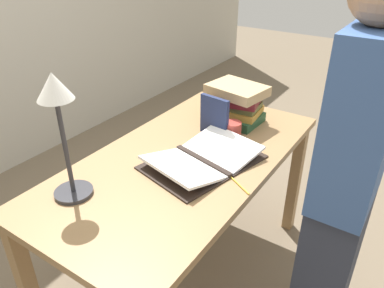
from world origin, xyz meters
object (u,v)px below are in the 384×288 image
(open_book, at_px, (203,159))
(reading_lamp, at_px, (58,111))
(pencil, at_px, (237,183))
(person_reader, at_px, (344,191))
(coffee_mug, at_px, (232,130))
(book_stack_tall, at_px, (236,103))
(book_standing_upright, at_px, (214,117))

(open_book, height_order, reading_lamp, reading_lamp)
(reading_lamp, relative_size, pencil, 3.26)
(person_reader, bearing_deg, coffee_mug, -111.23)
(person_reader, bearing_deg, pencil, -73.60)
(reading_lamp, distance_m, person_reader, 1.09)
(book_stack_tall, bearing_deg, book_standing_upright, 175.41)
(reading_lamp, bearing_deg, person_reader, -59.18)
(reading_lamp, xyz_separation_m, person_reader, (0.53, -0.90, -0.31))
(reading_lamp, xyz_separation_m, pencil, (0.42, -0.51, -0.35))
(reading_lamp, height_order, coffee_mug, reading_lamp)
(reading_lamp, bearing_deg, book_standing_upright, -15.50)
(reading_lamp, distance_m, pencil, 0.75)
(book_stack_tall, bearing_deg, reading_lamp, 166.84)
(coffee_mug, height_order, pencil, coffee_mug)
(reading_lamp, xyz_separation_m, coffee_mug, (0.77, -0.29, -0.32))
(reading_lamp, bearing_deg, pencil, -50.29)
(book_stack_tall, relative_size, person_reader, 0.19)
(book_standing_upright, relative_size, coffee_mug, 1.80)
(open_book, bearing_deg, book_stack_tall, 23.33)
(book_stack_tall, xyz_separation_m, book_standing_upright, (-0.21, 0.02, -0.00))
(coffee_mug, xyz_separation_m, pencil, (-0.35, -0.21, -0.04))
(reading_lamp, bearing_deg, book_stack_tall, -13.16)
(coffee_mug, xyz_separation_m, person_reader, (-0.23, -0.60, 0.01))
(open_book, bearing_deg, reading_lamp, 161.20)
(coffee_mug, bearing_deg, book_stack_tall, 22.75)
(book_stack_tall, distance_m, pencil, 0.60)
(book_standing_upright, distance_m, person_reader, 0.72)
(book_standing_upright, xyz_separation_m, pencil, (-0.31, -0.30, -0.10))
(open_book, height_order, pencil, open_book)
(coffee_mug, relative_size, person_reader, 0.07)
(book_stack_tall, distance_m, book_standing_upright, 0.21)
(book_stack_tall, height_order, person_reader, person_reader)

